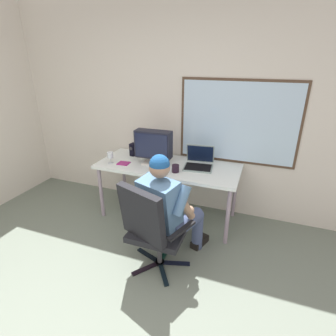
{
  "coord_description": "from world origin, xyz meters",
  "views": [
    {
      "loc": [
        1.03,
        -0.78,
        2.0
      ],
      "look_at": [
        0.13,
        1.65,
        0.89
      ],
      "focal_mm": 28.43,
      "sensor_mm": 36.0,
      "label": 1
    }
  ],
  "objects_px": {
    "office_chair": "(151,225)",
    "wine_glass": "(110,156)",
    "crt_monitor": "(153,145)",
    "laptop": "(199,161)",
    "person_seated": "(168,206)",
    "coffee_mug": "(175,169)",
    "desk": "(168,169)",
    "cd_case": "(124,163)",
    "desk_speaker": "(133,149)"
  },
  "relations": [
    {
      "from": "laptop",
      "to": "cd_case",
      "type": "distance_m",
      "value": 0.94
    },
    {
      "from": "office_chair",
      "to": "crt_monitor",
      "type": "relative_size",
      "value": 2.1
    },
    {
      "from": "office_chair",
      "to": "cd_case",
      "type": "height_order",
      "value": "office_chair"
    },
    {
      "from": "cd_case",
      "to": "coffee_mug",
      "type": "relative_size",
      "value": 1.69
    },
    {
      "from": "crt_monitor",
      "to": "laptop",
      "type": "relative_size",
      "value": 1.21
    },
    {
      "from": "person_seated",
      "to": "laptop",
      "type": "bearing_deg",
      "value": 83.47
    },
    {
      "from": "crt_monitor",
      "to": "coffee_mug",
      "type": "height_order",
      "value": "crt_monitor"
    },
    {
      "from": "desk",
      "to": "wine_glass",
      "type": "height_order",
      "value": "wine_glass"
    },
    {
      "from": "desk",
      "to": "crt_monitor",
      "type": "distance_m",
      "value": 0.36
    },
    {
      "from": "crt_monitor",
      "to": "cd_case",
      "type": "xyz_separation_m",
      "value": [
        -0.35,
        -0.14,
        -0.24
      ]
    },
    {
      "from": "desk",
      "to": "office_chair",
      "type": "bearing_deg",
      "value": -78.59
    },
    {
      "from": "office_chair",
      "to": "cd_case",
      "type": "distance_m",
      "value": 1.12
    },
    {
      "from": "coffee_mug",
      "to": "office_chair",
      "type": "bearing_deg",
      "value": -87.21
    },
    {
      "from": "office_chair",
      "to": "coffee_mug",
      "type": "xyz_separation_m",
      "value": [
        -0.04,
        0.8,
        0.25
      ]
    },
    {
      "from": "office_chair",
      "to": "person_seated",
      "type": "relative_size",
      "value": 0.8
    },
    {
      "from": "crt_monitor",
      "to": "coffee_mug",
      "type": "relative_size",
      "value": 5.17
    },
    {
      "from": "desk",
      "to": "office_chair",
      "type": "relative_size",
      "value": 1.83
    },
    {
      "from": "wine_glass",
      "to": "person_seated",
      "type": "bearing_deg",
      "value": -28.39
    },
    {
      "from": "crt_monitor",
      "to": "coffee_mug",
      "type": "bearing_deg",
      "value": -25.14
    },
    {
      "from": "office_chair",
      "to": "desk_speaker",
      "type": "relative_size",
      "value": 5.65
    },
    {
      "from": "crt_monitor",
      "to": "coffee_mug",
      "type": "distance_m",
      "value": 0.43
    },
    {
      "from": "office_chair",
      "to": "coffee_mug",
      "type": "height_order",
      "value": "office_chair"
    },
    {
      "from": "crt_monitor",
      "to": "laptop",
      "type": "height_order",
      "value": "crt_monitor"
    },
    {
      "from": "desk_speaker",
      "to": "wine_glass",
      "type": "bearing_deg",
      "value": -111.26
    },
    {
      "from": "laptop",
      "to": "wine_glass",
      "type": "height_order",
      "value": "laptop"
    },
    {
      "from": "desk",
      "to": "laptop",
      "type": "xyz_separation_m",
      "value": [
        0.37,
        0.1,
        0.13
      ]
    },
    {
      "from": "office_chair",
      "to": "coffee_mug",
      "type": "bearing_deg",
      "value": 92.79
    },
    {
      "from": "person_seated",
      "to": "wine_glass",
      "type": "distance_m",
      "value": 1.13
    },
    {
      "from": "coffee_mug",
      "to": "cd_case",
      "type": "bearing_deg",
      "value": 178.63
    },
    {
      "from": "crt_monitor",
      "to": "cd_case",
      "type": "bearing_deg",
      "value": -157.54
    },
    {
      "from": "cd_case",
      "to": "crt_monitor",
      "type": "bearing_deg",
      "value": 22.46
    },
    {
      "from": "laptop",
      "to": "cd_case",
      "type": "bearing_deg",
      "value": -164.37
    },
    {
      "from": "desk",
      "to": "wine_glass",
      "type": "distance_m",
      "value": 0.74
    },
    {
      "from": "desk",
      "to": "person_seated",
      "type": "bearing_deg",
      "value": -69.15
    },
    {
      "from": "desk_speaker",
      "to": "person_seated",
      "type": "bearing_deg",
      "value": -46.39
    },
    {
      "from": "wine_glass",
      "to": "laptop",
      "type": "bearing_deg",
      "value": 15.51
    },
    {
      "from": "desk_speaker",
      "to": "laptop",
      "type": "bearing_deg",
      "value": -3.43
    },
    {
      "from": "person_seated",
      "to": "wine_glass",
      "type": "height_order",
      "value": "person_seated"
    },
    {
      "from": "laptop",
      "to": "desk_speaker",
      "type": "bearing_deg",
      "value": 176.57
    },
    {
      "from": "person_seated",
      "to": "crt_monitor",
      "type": "bearing_deg",
      "value": 122.99
    },
    {
      "from": "office_chair",
      "to": "cd_case",
      "type": "bearing_deg",
      "value": 131.96
    },
    {
      "from": "person_seated",
      "to": "coffee_mug",
      "type": "bearing_deg",
      "value": 102.08
    },
    {
      "from": "wine_glass",
      "to": "coffee_mug",
      "type": "distance_m",
      "value": 0.86
    },
    {
      "from": "desk",
      "to": "desk_speaker",
      "type": "height_order",
      "value": "desk_speaker"
    },
    {
      "from": "person_seated",
      "to": "crt_monitor",
      "type": "distance_m",
      "value": 0.92
    },
    {
      "from": "person_seated",
      "to": "wine_glass",
      "type": "relative_size",
      "value": 8.15
    },
    {
      "from": "office_chair",
      "to": "wine_glass",
      "type": "xyz_separation_m",
      "value": [
        -0.89,
        0.77,
        0.31
      ]
    },
    {
      "from": "office_chair",
      "to": "wine_glass",
      "type": "height_order",
      "value": "office_chair"
    },
    {
      "from": "person_seated",
      "to": "cd_case",
      "type": "distance_m",
      "value": 1.0
    },
    {
      "from": "cd_case",
      "to": "desk",
      "type": "bearing_deg",
      "value": 15.96
    }
  ]
}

